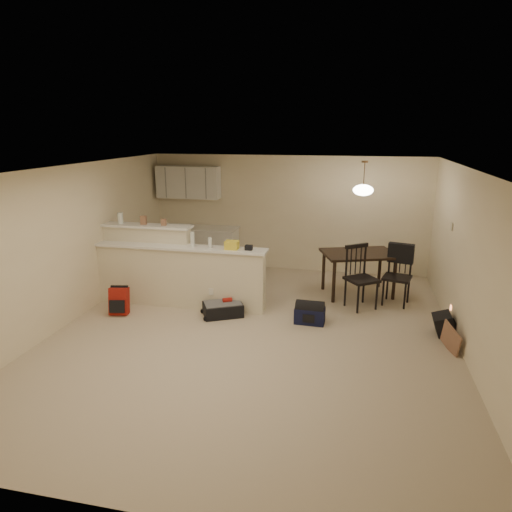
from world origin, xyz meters
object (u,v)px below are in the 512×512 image
(black_daypack, at_px, (444,325))
(dining_chair_far, at_px, (397,276))
(navy_duffel, at_px, (310,315))
(pendant_lamp, at_px, (363,190))
(suitcase, at_px, (223,309))
(dining_table, at_px, (359,258))
(dining_chair_near, at_px, (362,278))
(red_backpack, at_px, (119,301))

(black_daypack, bearing_deg, dining_chair_far, 29.51)
(navy_duffel, height_order, black_daypack, black_daypack)
(pendant_lamp, height_order, dining_chair_far, pendant_lamp)
(pendant_lamp, relative_size, navy_duffel, 1.29)
(suitcase, bearing_deg, pendant_lamp, 7.64)
(dining_table, distance_m, pendant_lamp, 1.27)
(dining_chair_near, height_order, navy_duffel, dining_chair_near)
(suitcase, relative_size, navy_duffel, 1.34)
(black_daypack, bearing_deg, red_backpack, 94.48)
(pendant_lamp, relative_size, black_daypack, 1.68)
(red_backpack, height_order, navy_duffel, red_backpack)
(pendant_lamp, height_order, navy_duffel, pendant_lamp)
(dining_chair_far, bearing_deg, red_backpack, -147.39)
(dining_chair_near, height_order, black_daypack, dining_chair_near)
(dining_chair_near, bearing_deg, dining_table, 58.32)
(dining_table, bearing_deg, black_daypack, -69.15)
(dining_chair_near, bearing_deg, dining_chair_far, -9.70)
(red_backpack, bearing_deg, black_daypack, -7.67)
(dining_chair_near, distance_m, red_backpack, 4.17)
(dining_chair_far, bearing_deg, suitcase, -143.01)
(dining_table, distance_m, dining_chair_near, 0.71)
(red_backpack, xyz_separation_m, black_daypack, (5.24, 0.30, -0.07))
(dining_chair_far, relative_size, black_daypack, 2.87)
(black_daypack, bearing_deg, dining_table, 41.48)
(dining_chair_far, distance_m, suitcase, 3.13)
(dining_table, xyz_separation_m, suitcase, (-2.20, -1.53, -0.61))
(suitcase, relative_size, red_backpack, 1.40)
(dining_chair_far, xyz_separation_m, black_daypack, (0.63, -1.16, -0.37))
(pendant_lamp, distance_m, dining_chair_near, 1.59)
(pendant_lamp, relative_size, suitcase, 0.97)
(red_backpack, distance_m, black_daypack, 5.24)
(dining_table, height_order, suitcase, dining_table)
(pendant_lamp, height_order, dining_chair_near, pendant_lamp)
(suitcase, height_order, red_backpack, red_backpack)
(dining_chair_near, xyz_separation_m, suitcase, (-2.26, -0.85, -0.45))
(dining_table, bearing_deg, suitcase, -164.61)
(dining_chair_far, xyz_separation_m, red_backpack, (-4.61, -1.46, -0.30))
(navy_duffel, bearing_deg, black_daypack, 2.28)
(dining_chair_far, bearing_deg, navy_duffel, -125.62)
(black_daypack, bearing_deg, pendant_lamp, 41.48)
(black_daypack, bearing_deg, suitcase, 91.18)
(dining_table, height_order, dining_chair_near, dining_chair_near)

